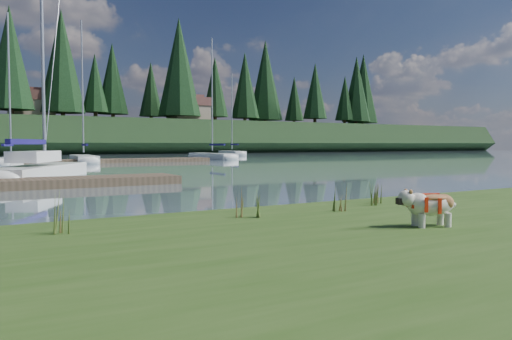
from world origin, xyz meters
TOP-DOWN VIEW (x-y plane):
  - ground at (0.00, 30.00)m, footprint 200.00×200.00m
  - bank at (0.00, -6.00)m, footprint 60.00×9.00m
  - bulldog at (2.50, -4.53)m, footprint 0.85×0.53m
  - sailboat_main at (0.13, 14.10)m, footprint 5.58×8.58m
  - dock_far at (2.00, 30.00)m, footprint 26.00×2.20m
  - sailboat_bg_2 at (0.14, 29.27)m, footprint 3.40×6.95m
  - sailboat_bg_3 at (5.36, 32.14)m, footprint 2.12×7.67m
  - sailboat_bg_4 at (17.98, 35.41)m, footprint 2.06×8.05m
  - sailboat_bg_5 at (27.18, 48.49)m, footprint 2.40×7.49m
  - weed_0 at (0.71, -2.43)m, footprint 0.17×0.14m
  - weed_1 at (0.94, -2.62)m, footprint 0.17×0.14m
  - weed_2 at (3.46, -2.48)m, footprint 0.17×0.14m
  - weed_3 at (-1.91, -2.59)m, footprint 0.17×0.14m
  - weed_4 at (2.44, -2.74)m, footprint 0.17×0.14m
  - weed_5 at (3.79, -2.24)m, footprint 0.17×0.14m
  - mud_lip at (0.00, -1.60)m, footprint 60.00×0.50m
  - conifer_4 at (3.00, 66.00)m, footprint 6.16×6.16m
  - conifer_5 at (15.00, 70.00)m, footprint 3.96×3.96m
  - conifer_6 at (28.00, 68.00)m, footprint 7.04×7.04m
  - conifer_7 at (42.00, 71.00)m, footprint 5.28×5.28m
  - conifer_8 at (55.00, 67.00)m, footprint 4.62×4.62m
  - conifer_9 at (68.00, 70.00)m, footprint 5.94×5.94m
  - house_1 at (6.00, 71.00)m, footprint 6.30×5.30m
  - house_2 at (30.00, 69.00)m, footprint 6.30×5.30m

SIDE VIEW (x-z plane):
  - ground at x=0.00m, z-range 0.00..0.00m
  - mud_lip at x=0.00m, z-range 0.00..0.14m
  - dock_far at x=2.00m, z-range 0.00..0.30m
  - bank at x=0.00m, z-range 0.00..0.35m
  - sailboat_bg_5 at x=27.18m, z-range -4.97..5.62m
  - sailboat_bg_4 at x=17.98m, z-range -5.54..6.19m
  - sailboat_bg_3 at x=5.36m, z-range -5.26..5.91m
  - sailboat_bg_2 at x=0.14m, z-range -4.89..5.55m
  - sailboat_main at x=0.13m, z-range -5.90..6.74m
  - weed_1 at x=0.94m, z-range 0.32..0.73m
  - weed_4 at x=2.44m, z-range 0.31..0.78m
  - weed_0 at x=0.71m, z-range 0.31..0.82m
  - weed_3 at x=-1.91m, z-range 0.31..0.86m
  - weed_5 at x=3.79m, z-range 0.30..0.88m
  - weed_2 at x=3.46m, z-range 0.30..0.94m
  - bulldog at x=2.50m, z-range 0.41..0.91m
  - house_1 at x=6.00m, z-range 4.99..9.64m
  - house_2 at x=30.00m, z-range 4.99..9.64m
  - conifer_5 at x=15.00m, z-range 5.65..16.00m
  - conifer_8 at x=55.00m, z-range 5.62..17.40m
  - conifer_7 at x=42.00m, z-range 5.59..18.79m
  - conifer_9 at x=68.00m, z-range 5.55..20.18m
  - conifer_4 at x=3.00m, z-range 5.54..20.64m
  - conifer_6 at x=28.00m, z-range 5.49..22.49m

